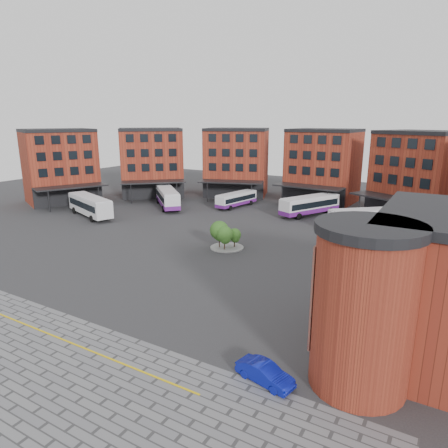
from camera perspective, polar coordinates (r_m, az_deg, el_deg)
The scene contains 11 objects.
ground at distance 44.41m, azimuth -9.65°, elevation -7.14°, with size 160.00×160.00×0.00m, color #28282B.
yellow_line at distance 34.44m, azimuth -22.45°, elevation -14.83°, with size 26.00×0.15×0.02m, color gold.
main_building at distance 77.01m, azimuth 5.84°, elevation 7.81°, with size 94.14×42.48×14.60m.
tree_island at distance 51.63m, azimuth -0.01°, elevation -1.46°, with size 4.40×4.40×3.67m.
bus_a at distance 72.88m, azimuth -18.61°, elevation 2.65°, with size 12.84×7.06×3.57m.
bus_b at distance 77.36m, azimuth -8.07°, elevation 3.79°, with size 11.09×10.76×3.54m.
bus_c at distance 76.97m, azimuth 1.79°, elevation 3.57°, with size 4.07×10.20×2.80m.
bus_d at distance 71.71m, azimuth 12.16°, elevation 2.69°, with size 7.83×12.09×3.41m.
bus_e at distance 64.25m, azimuth 19.78°, elevation 0.71°, with size 10.62×9.67×3.30m.
bus_f at distance 57.07m, azimuth 22.86°, elevation -1.59°, with size 6.56×9.69×2.75m.
blue_car at distance 27.37m, azimuth 5.87°, elevation -20.43°, with size 1.38×3.96×1.31m, color #0B1493.
Camera 1 is at (26.84, -31.37, 16.37)m, focal length 32.00 mm.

